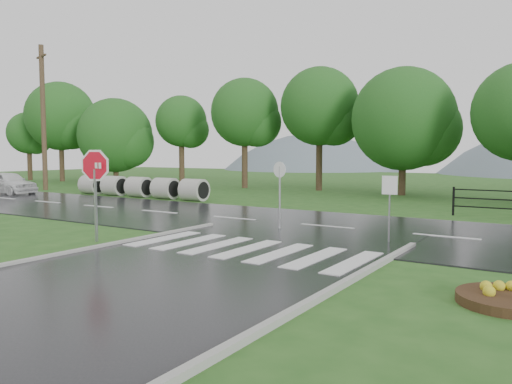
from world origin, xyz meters
The scene contains 11 objects.
ground centered at (0.00, 0.00, 0.00)m, with size 120.00×120.00×0.00m, color #29591D.
main_road centered at (0.00, 10.00, 0.00)m, with size 90.00×8.00×0.04m, color black.
crosswalk centered at (0.00, 5.00, 0.06)m, with size 6.50×2.80×0.02m.
treeline centered at (1.00, 24.00, 0.00)m, with size 83.20×5.20×10.00m.
culvert_pipes centered at (-14.41, 15.00, 0.60)m, with size 9.70×1.20×1.20m.
stop_sign centered at (-4.56, 3.79, 2.00)m, with size 1.24×0.35×2.89m.
flower_bed centered at (6.41, 3.54, 0.13)m, with size 1.73×1.73×0.35m.
reg_sign_small centered at (2.83, 8.08, 1.41)m, with size 0.43×0.08×1.96m.
reg_sign_round centered at (-1.14, 8.65, 1.46)m, with size 0.53×0.13×2.32m.
car_white centered at (-22.92, 11.99, 0.00)m, with size 1.72×4.27×1.45m, color white.
utility_pole_west centered at (-24.19, 15.50, 5.11)m, with size 1.75×0.61×10.05m.
Camera 1 is at (7.31, -5.90, 2.62)m, focal length 35.00 mm.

